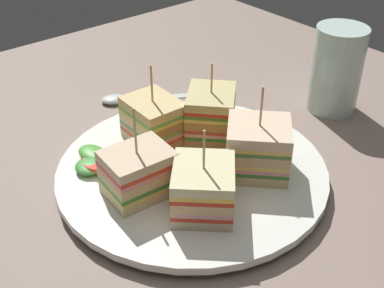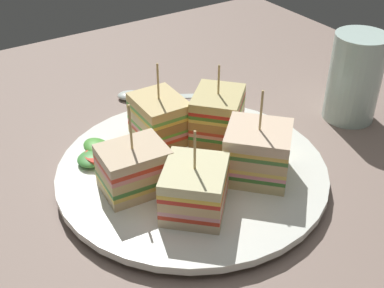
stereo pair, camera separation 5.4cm
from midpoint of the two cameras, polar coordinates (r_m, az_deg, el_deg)
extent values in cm
cube|color=gray|center=(57.49, -2.71, -4.63)|extent=(95.53, 94.42, 1.80)
cylinder|color=white|center=(56.72, -2.74, -3.64)|extent=(18.52, 18.52, 0.71)
cylinder|color=white|center=(56.25, -2.76, -3.00)|extent=(29.87, 29.87, 0.87)
cube|color=beige|center=(60.29, -7.22, 0.66)|extent=(6.74, 5.45, 1.06)
cube|color=#B2844C|center=(57.97, -5.52, -0.71)|extent=(0.40, 5.18, 1.06)
cube|color=#D8402D|center=(59.89, -7.27, 1.25)|extent=(6.74, 5.45, 0.42)
cube|color=pink|center=(59.67, -7.30, 1.60)|extent=(6.74, 5.45, 0.42)
cube|color=#5CAC41|center=(59.45, -7.33, 1.94)|extent=(6.74, 5.45, 0.42)
cube|color=beige|center=(59.06, -7.38, 2.56)|extent=(6.74, 5.45, 1.06)
cube|color=#9E7242|center=(56.69, -5.65, 1.23)|extent=(0.40, 5.18, 1.06)
cube|color=#EFCE52|center=(58.68, -7.43, 3.17)|extent=(6.74, 5.45, 0.42)
cube|color=#5FB04E|center=(58.47, -7.46, 3.53)|extent=(6.74, 5.45, 0.42)
cube|color=#E0C582|center=(58.10, -7.52, 4.16)|extent=(6.74, 5.45, 1.06)
cylinder|color=tan|center=(56.81, -7.72, 6.56)|extent=(0.24, 0.24, 4.42)
cube|color=beige|center=(52.59, -8.85, -5.15)|extent=(5.67, 6.98, 1.01)
cube|color=#B2844C|center=(53.72, -5.80, -3.93)|extent=(5.09, 0.64, 1.01)
cube|color=#EBCB56|center=(52.13, -8.92, -4.51)|extent=(5.67, 6.98, 0.50)
cube|color=#428439|center=(51.82, -8.97, -4.08)|extent=(5.67, 6.98, 0.50)
cube|color=#D8BE7C|center=(51.37, -9.04, -3.41)|extent=(5.67, 6.98, 1.01)
cube|color=#B2844C|center=(52.52, -5.93, -2.20)|extent=(5.09, 0.64, 1.01)
cube|color=pink|center=(50.92, -9.11, -2.74)|extent=(5.67, 6.98, 0.50)
cube|color=red|center=(50.63, -9.16, -2.28)|extent=(5.67, 6.98, 0.50)
cube|color=beige|center=(50.20, -9.24, -1.59)|extent=(5.67, 6.98, 1.01)
cylinder|color=tan|center=(48.55, -9.55, 1.29)|extent=(0.24, 0.24, 4.96)
cube|color=beige|center=(50.18, -1.85, -6.91)|extent=(8.83, 8.80, 1.02)
cube|color=#B2844C|center=(52.66, -1.54, -4.62)|extent=(4.14, 4.37, 1.02)
cube|color=red|center=(49.69, -1.87, -6.26)|extent=(8.83, 8.80, 0.48)
cube|color=pink|center=(49.39, -1.88, -5.83)|extent=(8.83, 8.80, 0.48)
cube|color=#E0B781|center=(48.92, -1.90, -5.16)|extent=(8.83, 8.80, 1.02)
cube|color=#9E7242|center=(51.46, -1.57, -2.90)|extent=(4.14, 4.37, 1.02)
cube|color=red|center=(48.45, -1.91, -4.47)|extent=(8.83, 8.80, 0.48)
cube|color=yellow|center=(48.16, -1.92, -4.03)|extent=(8.83, 8.80, 0.48)
cube|color=beige|center=(47.70, -1.94, -3.32)|extent=(8.83, 8.80, 1.02)
cylinder|color=tan|center=(46.19, -2.00, -0.76)|extent=(0.24, 0.24, 4.16)
cube|color=beige|center=(55.24, 4.49, -2.55)|extent=(9.04, 9.03, 1.16)
cube|color=#9E7242|center=(55.35, 1.14, -2.35)|extent=(4.41, 4.53, 1.16)
cube|color=#438433|center=(54.76, 4.53, -1.87)|extent=(9.04, 9.03, 0.46)
cube|color=pink|center=(54.50, 4.55, -1.48)|extent=(9.04, 9.03, 0.46)
cube|color=#F1CB5B|center=(54.23, 4.57, -1.08)|extent=(9.04, 9.03, 0.46)
cube|color=#DAB684|center=(53.78, 4.61, -0.37)|extent=(9.04, 9.03, 1.16)
cube|color=#B2844C|center=(53.90, 1.17, -0.17)|extent=(4.41, 4.53, 1.16)
cube|color=#4C813B|center=(53.33, 4.64, 0.34)|extent=(9.04, 9.03, 0.46)
cube|color=#EEC154|center=(53.08, 4.67, 0.76)|extent=(9.04, 9.03, 0.46)
cube|color=beige|center=(52.64, 4.71, 1.50)|extent=(9.04, 9.03, 1.16)
cylinder|color=tan|center=(51.20, 4.85, 4.16)|extent=(0.24, 0.24, 4.47)
cube|color=beige|center=(61.16, -0.44, 1.46)|extent=(8.50, 8.56, 1.02)
cube|color=#B2844C|center=(58.48, -0.86, -0.22)|extent=(4.09, 3.85, 1.02)
cube|color=#3C8D37|center=(60.78, -0.45, 2.05)|extent=(8.50, 8.56, 0.44)
cube|color=#F3A79E|center=(60.55, -0.45, 2.40)|extent=(8.50, 8.56, 0.44)
cube|color=#C84030|center=(60.32, -0.45, 2.76)|extent=(8.50, 8.56, 0.44)
cube|color=beige|center=(59.94, -0.45, 3.35)|extent=(8.50, 8.56, 1.02)
cube|color=#B2844C|center=(57.20, -0.88, 1.72)|extent=(4.09, 3.85, 1.02)
cube|color=#E8CC60|center=(59.58, -0.45, 3.96)|extent=(8.50, 8.56, 0.44)
cube|color=#467F30|center=(59.36, -0.46, 4.33)|extent=(8.50, 8.56, 0.44)
cube|color=red|center=(59.14, -0.46, 4.70)|extent=(8.50, 8.56, 0.44)
cube|color=#D4C37F|center=(58.79, -0.46, 5.32)|extent=(8.50, 8.56, 1.02)
cylinder|color=tan|center=(57.73, -0.47, 7.34)|extent=(0.24, 0.24, 3.60)
cylinder|color=#EFDA76|center=(56.04, -4.05, -2.23)|extent=(5.67, 5.67, 0.86)
cylinder|color=#E7CE7C|center=(55.01, -2.97, -2.49)|extent=(4.21, 4.19, 0.68)
cylinder|color=#EBCC66|center=(54.76, -2.42, -2.26)|extent=(5.07, 5.08, 0.46)
ellipsoid|color=#5CA54C|center=(57.52, -13.11, -1.93)|extent=(3.18, 4.14, 1.04)
ellipsoid|color=#4EA13B|center=(58.40, -13.66, -1.20)|extent=(4.48, 3.45, 1.41)
ellipsoid|color=#468640|center=(56.56, -10.99, -2.17)|extent=(4.41, 3.62, 1.18)
ellipsoid|color=green|center=(56.45, -12.86, -2.67)|extent=(3.95, 3.70, 0.92)
ellipsoid|color=#479542|center=(56.80, -14.19, -2.48)|extent=(4.62, 4.55, 1.09)
cylinder|color=red|center=(56.99, -12.80, -2.00)|extent=(4.42, 4.40, 1.03)
cube|color=silver|center=(72.90, -4.87, 5.27)|extent=(7.10, 11.57, 0.25)
ellipsoid|color=silver|center=(72.48, -10.94, 4.90)|extent=(3.94, 4.34, 1.00)
cylinder|color=silver|center=(69.52, 13.70, 8.15)|extent=(6.72, 6.72, 11.60)
cylinder|color=#F9B54E|center=(71.20, 13.29, 5.38)|extent=(6.18, 6.18, 3.93)
camera|label=1|loc=(0.03, -92.86, -1.92)|focal=47.33mm
camera|label=2|loc=(0.03, 87.14, 1.92)|focal=47.33mm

